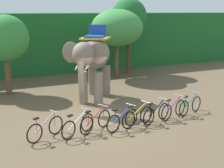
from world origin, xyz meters
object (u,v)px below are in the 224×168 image
tree_right (117,28)px  tree_far_left (129,18)px  bike_pink (45,128)px  bike_blue (123,120)px  elephant (93,58)px  bike_teal (190,105)px  bike_black (156,113)px  bike_purple (173,109)px  tree_far_right (5,39)px  bike_yellow (137,117)px  bike_red (96,121)px  bike_white (78,125)px

tree_right → tree_far_left: 1.95m
bike_pink → bike_blue: size_ratio=0.93×
elephant → bike_teal: (3.13, -3.75, -1.82)m
tree_right → bike_black: (-2.28, -8.56, -2.98)m
tree_right → bike_teal: (-0.34, -8.29, -2.98)m
tree_right → bike_blue: size_ratio=2.82×
tree_right → bike_purple: bearing=-99.0°
bike_purple → tree_far_right: bearing=130.6°
bike_black → bike_teal: 1.96m
elephant → bike_blue: bearing=-95.9°
tree_far_left → bike_pink: 13.09m
tree_right → bike_pink: size_ratio=3.03×
bike_teal → bike_purple: bearing=-171.3°
bike_blue → bike_yellow: same height
bike_black → tree_far_right: bearing=125.3°
tree_right → bike_yellow: (-3.19, -8.61, -2.98)m
bike_red → tree_far_left: bearing=56.3°
bike_blue → bike_teal: 3.59m
tree_far_right → tree_far_left: 9.17m
bike_red → tree_right: bearing=59.8°
tree_far_left → bike_yellow: tree_far_left is taller
bike_blue → bike_yellow: (0.71, 0.09, 0.00)m
bike_pink → elephant: bearing=48.9°
tree_right → bike_white: bearing=-123.4°
tree_far_right → bike_purple: 9.46m
tree_right → bike_red: tree_right is taller
tree_far_right → bike_white: 7.67m
elephant → bike_red: elephant is taller
bike_pink → bike_yellow: same height
tree_far_right → bike_purple: bearing=-49.4°
tree_far_left → bike_blue: 11.76m
tree_far_right → bike_blue: bearing=-64.9°
bike_blue → bike_black: bearing=4.9°
tree_far_right → bike_white: size_ratio=2.82×
elephant → bike_blue: size_ratio=2.43×
bike_black → bike_teal: (1.94, 0.28, 0.00)m
tree_right → bike_white: (-5.64, -8.56, -2.98)m
bike_teal → tree_far_right: bearing=135.7°
tree_far_right → bike_pink: 7.33m
bike_pink → bike_teal: 6.46m
bike_red → bike_black: 2.63m
bike_white → bike_blue: bearing=-4.7°
tree_far_right → bike_yellow: bearing=-60.1°
bike_yellow → bike_purple: bearing=5.3°
bike_yellow → bike_black: same height
elephant → bike_teal: size_ratio=2.42×
elephant → bike_black: size_ratio=2.44×
tree_far_right → tree_far_left: tree_far_left is taller
tree_right → bike_white: size_ratio=3.01×
elephant → bike_red: (-1.44, -3.89, -1.82)m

